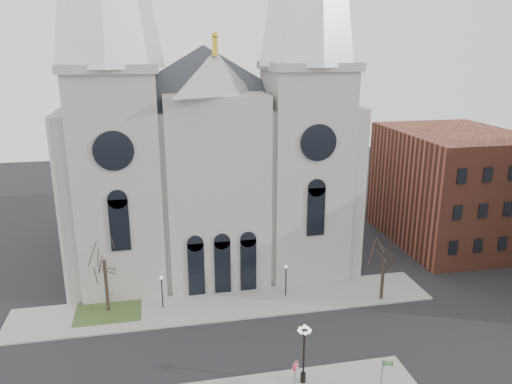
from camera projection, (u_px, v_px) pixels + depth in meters
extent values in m
plane|color=black|center=(248.00, 377.00, 37.56)|extent=(160.00, 160.00, 0.00)
cube|color=gray|center=(227.00, 304.00, 47.87)|extent=(40.00, 6.00, 0.14)
cube|color=#384F22|center=(109.00, 311.00, 46.68)|extent=(6.00, 5.00, 0.18)
cube|color=#9F9B94|center=(207.00, 176.00, 59.42)|extent=(30.00, 24.00, 18.00)
pyramid|color=#2D3035|center=(203.00, 45.00, 55.16)|extent=(33.00, 26.40, 6.00)
cube|color=#9F9B94|center=(120.00, 182.00, 49.03)|extent=(8.00, 8.00, 22.00)
cylinder|color=black|center=(113.00, 151.00, 44.09)|extent=(3.60, 0.30, 3.60)
cube|color=#9F9B94|center=(305.00, 173.00, 52.71)|extent=(8.00, 8.00, 22.00)
cylinder|color=black|center=(318.00, 143.00, 47.77)|extent=(3.60, 0.30, 3.60)
cube|color=#9F9B94|center=(218.00, 193.00, 49.82)|extent=(10.00, 5.00, 19.50)
pyramid|color=#9F9B94|center=(215.00, 73.00, 46.48)|extent=(11.00, 5.00, 4.00)
cube|color=brown|center=(451.00, 187.00, 62.04)|extent=(14.00, 18.00, 14.00)
cylinder|color=black|center=(106.00, 286.00, 45.96)|extent=(0.32, 0.32, 5.25)
cylinder|color=black|center=(382.00, 280.00, 48.32)|extent=(0.32, 0.32, 4.20)
cylinder|color=black|center=(162.00, 293.00, 46.74)|extent=(0.12, 0.12, 3.00)
sphere|color=white|center=(161.00, 278.00, 46.28)|extent=(0.32, 0.32, 0.32)
cylinder|color=black|center=(286.00, 281.00, 49.06)|extent=(0.12, 0.12, 3.00)
sphere|color=white|center=(286.00, 267.00, 48.60)|extent=(0.32, 0.32, 0.32)
cylinder|color=slate|center=(295.00, 375.00, 35.75)|extent=(0.09, 0.09, 2.22)
cylinder|color=#B10B1B|center=(295.00, 366.00, 35.53)|extent=(0.74, 0.29, 0.77)
cylinder|color=white|center=(295.00, 366.00, 35.53)|extent=(0.79, 0.29, 0.83)
cube|color=white|center=(295.00, 365.00, 35.49)|extent=(0.41, 0.16, 0.10)
cube|color=white|center=(295.00, 368.00, 35.56)|extent=(0.46, 0.17, 0.10)
cylinder|color=black|center=(304.00, 357.00, 36.18)|extent=(0.15, 0.15, 4.22)
cylinder|color=black|center=(303.00, 377.00, 36.67)|extent=(0.40, 0.40, 0.73)
sphere|color=white|center=(305.00, 326.00, 35.46)|extent=(0.29, 0.29, 0.29)
cylinder|color=slate|center=(382.00, 374.00, 35.71)|extent=(0.10, 0.10, 2.40)
cube|color=#0C5511|center=(388.00, 362.00, 35.39)|extent=(0.66, 0.21, 0.16)
cube|color=#0C5511|center=(388.00, 365.00, 35.45)|extent=(0.66, 0.21, 0.16)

